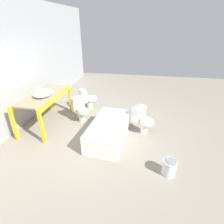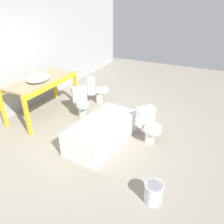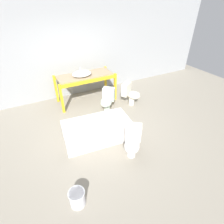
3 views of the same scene
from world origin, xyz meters
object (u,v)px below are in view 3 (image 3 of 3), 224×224
Objects in this scene: toilet_far at (107,100)px; bucket_white at (77,198)px; toilet_near at (132,141)px; bathtub_main at (97,129)px; toilet_extra at (131,94)px; sink_basin at (82,74)px.

toilet_far is 2.86m from bucket_white.
toilet_near is 2.22× the size of bucket_white.
bathtub_main is 2.36× the size of toilet_far.
toilet_far is 0.81m from toilet_extra.
toilet_extra reaches higher than bathtub_main.
toilet_extra is 3.41m from bucket_white.
toilet_near is 2.12m from toilet_extra.
sink_basin is 0.83× the size of toilet_near.
bucket_white is (-1.68, -2.30, -0.21)m from toilet_far.
toilet_near and toilet_far have the same top height.
toilet_near is (0.13, -2.59, -0.60)m from sink_basin.
toilet_extra is (1.25, -0.78, -0.60)m from sink_basin.
bathtub_main reaches higher than bucket_white.
bathtub_main is at bearing 155.79° from toilet_near.
bucket_white is at bearing -111.85° from sink_basin.
sink_basin is 0.83× the size of toilet_extra.
bathtub_main is at bearing -179.99° from toilet_extra.
toilet_far reaches higher than bucket_white.
toilet_far is (0.75, 0.97, 0.11)m from bathtub_main.
toilet_far is at bearing 117.50° from toilet_near.
bathtub_main is 1.63m from bucket_white.
toilet_near is 1.49m from bucket_white.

